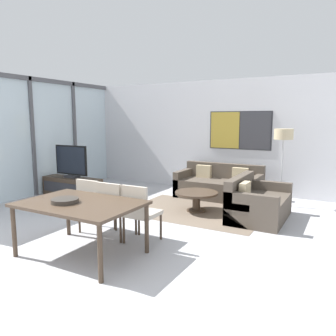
{
  "coord_description": "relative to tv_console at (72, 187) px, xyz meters",
  "views": [
    {
      "loc": [
        3.15,
        -2.52,
        1.82
      ],
      "look_at": [
        0.33,
        2.59,
        0.95
      ],
      "focal_mm": 35.0,
      "sensor_mm": 36.0,
      "label": 1
    }
  ],
  "objects": [
    {
      "name": "ground_plane",
      "position": [
        2.58,
        -3.1,
        -0.22
      ],
      "size": [
        24.0,
        24.0,
        0.0
      ],
      "primitive_type": "plane",
      "color": "#B2B2B7"
    },
    {
      "name": "wall_back",
      "position": [
        2.61,
        2.32,
        1.18
      ],
      "size": [
        7.83,
        0.09,
        2.8
      ],
      "color": "silver",
      "rests_on": "ground_plane"
    },
    {
      "name": "window_wall_left",
      "position": [
        -0.83,
        -0.39,
        1.31
      ],
      "size": [
        0.07,
        5.43,
        2.8
      ],
      "color": "silver",
      "rests_on": "ground_plane"
    },
    {
      "name": "area_rug",
      "position": [
        3.15,
        0.21,
        -0.22
      ],
      "size": [
        2.62,
        1.83,
        0.01
      ],
      "color": "#706051",
      "rests_on": "ground_plane"
    },
    {
      "name": "tv_console",
      "position": [
        0.0,
        0.0,
        0.0
      ],
      "size": [
        1.54,
        0.45,
        0.44
      ],
      "color": "#423326",
      "rests_on": "ground_plane"
    },
    {
      "name": "television",
      "position": [
        0.0,
        0.0,
        0.6
      ],
      "size": [
        0.95,
        0.2,
        0.77
      ],
      "color": "#2D2D33",
      "rests_on": "tv_console"
    },
    {
      "name": "sofa_main",
      "position": [
        3.15,
        1.54,
        0.05
      ],
      "size": [
        1.92,
        0.91,
        0.78
      ],
      "color": "#51473D",
      "rests_on": "ground_plane"
    },
    {
      "name": "sofa_side",
      "position": [
        4.3,
        0.3,
        0.05
      ],
      "size": [
        0.91,
        1.42,
        0.78
      ],
      "rotation": [
        0.0,
        0.0,
        1.57
      ],
      "color": "#51473D",
      "rests_on": "ground_plane"
    },
    {
      "name": "coffee_table",
      "position": [
        3.15,
        0.21,
        0.08
      ],
      "size": [
        0.85,
        0.85,
        0.39
      ],
      "color": "#423326",
      "rests_on": "ground_plane"
    },
    {
      "name": "dining_table",
      "position": [
        2.66,
        -2.48,
        0.44
      ],
      "size": [
        1.6,
        1.08,
        0.73
      ],
      "color": "#423326",
      "rests_on": "ground_plane"
    },
    {
      "name": "dining_chair_left",
      "position": [
        2.21,
        -1.72,
        0.28
      ],
      "size": [
        0.46,
        0.46,
        0.88
      ],
      "color": "#B2A899",
      "rests_on": "ground_plane"
    },
    {
      "name": "dining_chair_centre",
      "position": [
        2.66,
        -1.76,
        0.28
      ],
      "size": [
        0.46,
        0.46,
        0.88
      ],
      "color": "#B2A899",
      "rests_on": "ground_plane"
    },
    {
      "name": "dining_chair_right",
      "position": [
        3.11,
        -1.75,
        0.28
      ],
      "size": [
        0.46,
        0.46,
        0.88
      ],
      "color": "#B2A899",
      "rests_on": "ground_plane"
    },
    {
      "name": "fruit_bowl",
      "position": [
        2.5,
        -2.6,
        0.54
      ],
      "size": [
        0.36,
        0.36,
        0.06
      ],
      "color": "#332D28",
      "rests_on": "dining_table"
    },
    {
      "name": "floor_lamp",
      "position": [
        4.55,
        1.46,
        1.19
      ],
      "size": [
        0.38,
        0.38,
        1.63
      ],
      "color": "#2D2D33",
      "rests_on": "ground_plane"
    }
  ]
}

